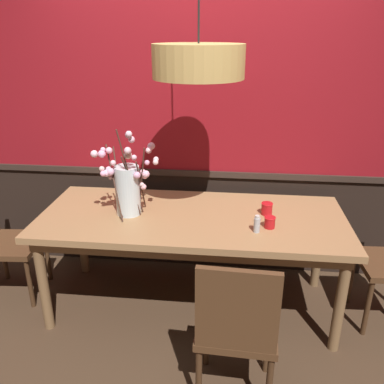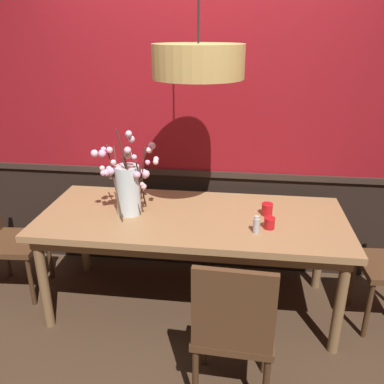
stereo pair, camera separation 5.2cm
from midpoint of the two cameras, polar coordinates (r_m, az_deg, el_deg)
name	(u,v)px [view 2 (the right image)]	position (r m, az deg, el deg)	size (l,w,h in m)	color
ground_plane	(192,304)	(3.28, 0.47, -15.63)	(24.00, 24.00, 0.00)	#422D1E
back_wall	(202,123)	(3.31, 1.89, 9.73)	(4.63, 0.14, 2.62)	black
dining_table	(192,225)	(2.91, 0.51, -4.79)	(2.18, 0.92, 0.77)	#997047
chair_far_side_right	(235,203)	(3.74, 6.57, -1.53)	(0.41, 0.41, 0.93)	#4C301C
chair_near_side_right	(233,326)	(2.27, 6.60, -18.48)	(0.46, 0.42, 0.95)	#4C301C
chair_head_west_end	(2,234)	(3.49, -25.10, -5.39)	(0.47, 0.46, 0.95)	#4C301C
vase_with_blossoms	(128,187)	(2.86, -8.57, 0.68)	(0.42, 0.35, 0.64)	silver
candle_holder_nearer_center	(269,223)	(2.73, 11.50, -4.32)	(0.08, 0.08, 0.08)	red
candle_holder_nearer_edge	(267,209)	(2.92, 11.15, -2.41)	(0.08, 0.08, 0.09)	red
condiment_bottle	(256,225)	(2.65, 9.70, -4.64)	(0.04, 0.04, 0.12)	#ADADB2
pendant_lamp	(198,61)	(2.53, 1.51, 18.09)	(0.56, 0.56, 0.89)	tan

